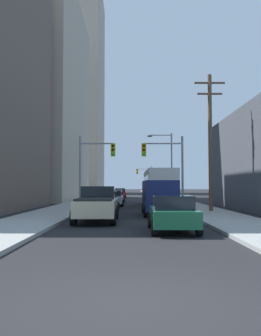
{
  "coord_description": "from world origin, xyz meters",
  "views": [
    {
      "loc": [
        -0.06,
        -5.98,
        1.93
      ],
      "look_at": [
        0.0,
        32.99,
        3.84
      ],
      "focal_mm": 38.71,
      "sensor_mm": 36.0,
      "label": 1
    }
  ],
  "objects_px": {
    "traffic_signal_near_left": "(95,160)",
    "traffic_signal_far_right": "(144,176)",
    "sedan_green": "(172,213)",
    "pickup_truck_beige": "(96,204)",
    "sedan_maroon": "(116,196)",
    "sedan_grey": "(105,201)",
    "traffic_signal_near_right": "(164,160)",
    "sedan_red": "(120,193)",
    "sedan_silver": "(113,198)",
    "cargo_van_navy": "(158,196)",
    "city_bus": "(158,186)"
  },
  "relations": [
    {
      "from": "traffic_signal_near_left",
      "to": "traffic_signal_far_right",
      "type": "height_order",
      "value": "same"
    },
    {
      "from": "sedan_green",
      "to": "traffic_signal_far_right",
      "type": "distance_m",
      "value": 59.24
    },
    {
      "from": "pickup_truck_beige",
      "to": "traffic_signal_near_left",
      "type": "distance_m",
      "value": 10.56
    },
    {
      "from": "pickup_truck_beige",
      "to": "sedan_maroon",
      "type": "bearing_deg",
      "value": 89.61
    },
    {
      "from": "sedan_grey",
      "to": "sedan_maroon",
      "type": "height_order",
      "value": "same"
    },
    {
      "from": "sedan_grey",
      "to": "pickup_truck_beige",
      "type": "bearing_deg",
      "value": -89.56
    },
    {
      "from": "sedan_green",
      "to": "traffic_signal_near_right",
      "type": "height_order",
      "value": "traffic_signal_near_right"
    },
    {
      "from": "sedan_red",
      "to": "sedan_silver",
      "type": "bearing_deg",
      "value": -89.87
    },
    {
      "from": "sedan_green",
      "to": "sedan_grey",
      "type": "xyz_separation_m",
      "value": [
        -3.64,
        12.49,
        0.0
      ]
    },
    {
      "from": "sedan_green",
      "to": "sedan_grey",
      "type": "distance_m",
      "value": 13.01
    },
    {
      "from": "traffic_signal_near_right",
      "to": "cargo_van_navy",
      "type": "bearing_deg",
      "value": -99.15
    },
    {
      "from": "pickup_truck_beige",
      "to": "sedan_red",
      "type": "relative_size",
      "value": 1.29
    },
    {
      "from": "sedan_green",
      "to": "traffic_signal_far_right",
      "type": "xyz_separation_m",
      "value": [
        1.17,
        59.14,
        3.24
      ]
    },
    {
      "from": "city_bus",
      "to": "traffic_signal_far_right",
      "type": "distance_m",
      "value": 39.4
    },
    {
      "from": "city_bus",
      "to": "sedan_green",
      "type": "bearing_deg",
      "value": -92.82
    },
    {
      "from": "cargo_van_navy",
      "to": "sedan_maroon",
      "type": "bearing_deg",
      "value": 100.61
    },
    {
      "from": "cargo_van_navy",
      "to": "traffic_signal_far_right",
      "type": "xyz_separation_m",
      "value": [
        1.07,
        50.63,
        2.72
      ]
    },
    {
      "from": "pickup_truck_beige",
      "to": "traffic_signal_near_right",
      "type": "height_order",
      "value": "traffic_signal_near_right"
    },
    {
      "from": "sedan_maroon",
      "to": "sedan_silver",
      "type": "bearing_deg",
      "value": -89.94
    },
    {
      "from": "cargo_van_navy",
      "to": "sedan_green",
      "type": "distance_m",
      "value": 8.52
    },
    {
      "from": "sedan_silver",
      "to": "traffic_signal_far_right",
      "type": "bearing_deg",
      "value": 83.49
    },
    {
      "from": "traffic_signal_near_left",
      "to": "traffic_signal_near_right",
      "type": "relative_size",
      "value": 1.0
    },
    {
      "from": "city_bus",
      "to": "sedan_silver",
      "type": "height_order",
      "value": "city_bus"
    },
    {
      "from": "cargo_van_navy",
      "to": "sedan_red",
      "type": "height_order",
      "value": "cargo_van_navy"
    },
    {
      "from": "sedan_maroon",
      "to": "traffic_signal_near_left",
      "type": "distance_m",
      "value": 13.49
    },
    {
      "from": "city_bus",
      "to": "traffic_signal_far_right",
      "type": "height_order",
      "value": "traffic_signal_far_right"
    },
    {
      "from": "city_bus",
      "to": "sedan_silver",
      "type": "xyz_separation_m",
      "value": [
        -4.39,
        -0.79,
        -1.16
      ]
    },
    {
      "from": "sedan_silver",
      "to": "traffic_signal_far_right",
      "type": "xyz_separation_m",
      "value": [
        4.58,
        40.14,
        3.24
      ]
    },
    {
      "from": "cargo_van_navy",
      "to": "sedan_green",
      "type": "height_order",
      "value": "cargo_van_navy"
    },
    {
      "from": "traffic_signal_near_right",
      "to": "pickup_truck_beige",
      "type": "bearing_deg",
      "value": -114.67
    },
    {
      "from": "sedan_maroon",
      "to": "traffic_signal_near_left",
      "type": "bearing_deg",
      "value": -95.46
    },
    {
      "from": "city_bus",
      "to": "sedan_silver",
      "type": "bearing_deg",
      "value": -169.79
    },
    {
      "from": "traffic_signal_near_right",
      "to": "traffic_signal_far_right",
      "type": "distance_m",
      "value": 44.85
    },
    {
      "from": "pickup_truck_beige",
      "to": "sedan_silver",
      "type": "distance_m",
      "value": 14.76
    },
    {
      "from": "pickup_truck_beige",
      "to": "traffic_signal_far_right",
      "type": "relative_size",
      "value": 0.91
    },
    {
      "from": "pickup_truck_beige",
      "to": "cargo_van_navy",
      "type": "relative_size",
      "value": 1.04
    },
    {
      "from": "pickup_truck_beige",
      "to": "sedan_grey",
      "type": "xyz_separation_m",
      "value": [
        -0.06,
        8.25,
        -0.16
      ]
    },
    {
      "from": "sedan_grey",
      "to": "traffic_signal_near_left",
      "type": "distance_m",
      "value": 3.84
    },
    {
      "from": "sedan_grey",
      "to": "sedan_maroon",
      "type": "xyz_separation_m",
      "value": [
        0.22,
        14.83,
        0.0
      ]
    },
    {
      "from": "sedan_silver",
      "to": "city_bus",
      "type": "bearing_deg",
      "value": 10.21
    },
    {
      "from": "pickup_truck_beige",
      "to": "cargo_van_navy",
      "type": "distance_m",
      "value": 5.65
    },
    {
      "from": "city_bus",
      "to": "sedan_maroon",
      "type": "height_order",
      "value": "city_bus"
    },
    {
      "from": "pickup_truck_beige",
      "to": "sedan_green",
      "type": "xyz_separation_m",
      "value": [
        3.58,
        -4.24,
        -0.16
      ]
    },
    {
      "from": "sedan_silver",
      "to": "traffic_signal_near_left",
      "type": "xyz_separation_m",
      "value": [
        -1.25,
        -4.71,
        3.23
      ]
    },
    {
      "from": "city_bus",
      "to": "sedan_silver",
      "type": "relative_size",
      "value": 2.73
    },
    {
      "from": "pickup_truck_beige",
      "to": "sedan_silver",
      "type": "xyz_separation_m",
      "value": [
        0.17,
        14.76,
        -0.16
      ]
    },
    {
      "from": "sedan_green",
      "to": "sedan_maroon",
      "type": "height_order",
      "value": "same"
    },
    {
      "from": "sedan_maroon",
      "to": "pickup_truck_beige",
      "type": "bearing_deg",
      "value": -90.39
    },
    {
      "from": "pickup_truck_beige",
      "to": "sedan_silver",
      "type": "relative_size",
      "value": 1.29
    },
    {
      "from": "city_bus",
      "to": "traffic_signal_near_right",
      "type": "distance_m",
      "value": 5.89
    }
  ]
}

